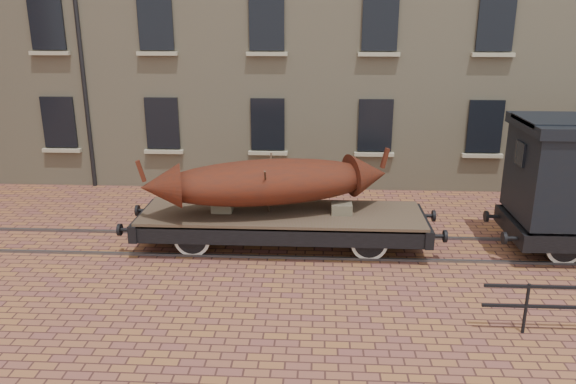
{
  "coord_description": "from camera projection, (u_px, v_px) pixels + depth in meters",
  "views": [
    {
      "loc": [
        -0.86,
        -13.15,
        5.65
      ],
      "look_at": [
        -1.6,
        0.5,
        1.3
      ],
      "focal_mm": 35.0,
      "sensor_mm": 36.0,
      "label": 1
    }
  ],
  "objects": [
    {
      "name": "flatcar_wagon",
      "position": [
        282.0,
        219.0,
        14.05
      ],
      "size": [
        7.88,
        2.14,
        1.19
      ],
      "color": "#443622",
      "rests_on": "ground"
    },
    {
      "name": "rail_track",
      "position": [
        350.0,
        247.0,
        14.17
      ],
      "size": [
        30.0,
        1.52,
        0.06
      ],
      "color": "#59595E",
      "rests_on": "ground"
    },
    {
      "name": "ground",
      "position": [
        350.0,
        248.0,
        14.18
      ],
      "size": [
        90.0,
        90.0,
        0.0
      ],
      "primitive_type": "plane",
      "color": "brown"
    },
    {
      "name": "iron_boat",
      "position": [
        268.0,
        182.0,
        13.77
      ],
      "size": [
        6.17,
        3.04,
        1.51
      ],
      "color": "#531B0D",
      "rests_on": "flatcar_wagon"
    }
  ]
}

